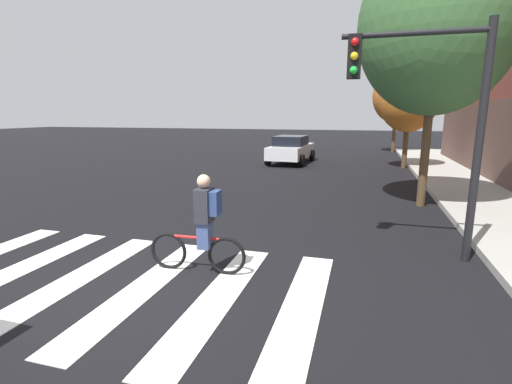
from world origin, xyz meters
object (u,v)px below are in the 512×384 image
object	(u,v)px
street_tree_far	(397,96)
traffic_light_near	(431,101)
cyclist	(203,225)
street_tree_near	(437,26)
street_tree_mid	(409,99)
sedan_mid	(291,149)

from	to	relation	value
street_tree_far	traffic_light_near	bearing A→B (deg)	-92.46
cyclist	traffic_light_near	xyz separation A→B (m)	(3.57, 1.79, 2.02)
street_tree_near	street_tree_mid	xyz separation A→B (m)	(0.27, 8.26, -1.59)
sedan_mid	street_tree_near	world-z (taller)	street_tree_near
sedan_mid	street_tree_mid	xyz separation A→B (m)	(5.78, -0.41, 2.60)
sedan_mid	cyclist	world-z (taller)	cyclist
street_tree_near	sedan_mid	bearing A→B (deg)	122.43
cyclist	traffic_light_near	distance (m)	4.48
street_tree_near	street_tree_mid	distance (m)	8.42
sedan_mid	traffic_light_near	xyz separation A→B (m)	(4.90, -13.01, 2.10)
cyclist	traffic_light_near	bearing A→B (deg)	26.67
cyclist	street_tree_mid	distance (m)	15.27
street_tree_near	cyclist	bearing A→B (deg)	-124.33
street_tree_near	street_tree_far	world-z (taller)	street_tree_near
traffic_light_near	street_tree_near	world-z (taller)	street_tree_near
cyclist	street_tree_near	bearing A→B (deg)	55.67
sedan_mid	cyclist	xyz separation A→B (m)	(1.33, -14.81, 0.08)
sedan_mid	street_tree_far	size ratio (longest dim) A/B	0.77
sedan_mid	traffic_light_near	size ratio (longest dim) A/B	1.04
traffic_light_near	street_tree_mid	size ratio (longest dim) A/B	0.84
traffic_light_near	street_tree_far	xyz separation A→B (m)	(0.90, 21.07, 0.99)
cyclist	traffic_light_near	size ratio (longest dim) A/B	0.41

